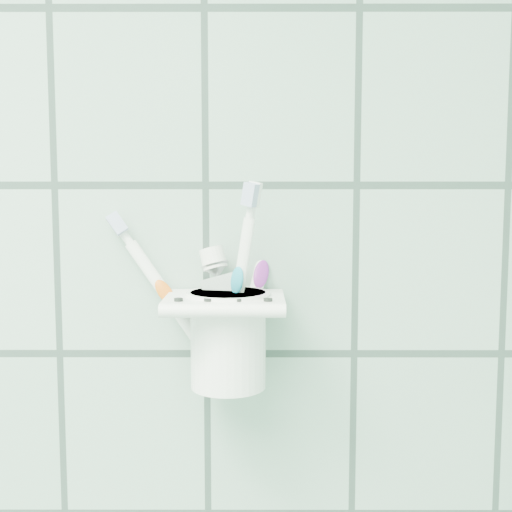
{
  "coord_description": "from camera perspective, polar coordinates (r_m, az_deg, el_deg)",
  "views": [
    {
      "loc": [
        0.67,
        0.54,
        1.42
      ],
      "look_at": [
        0.67,
        1.1,
        1.36
      ],
      "focal_mm": 45.0,
      "sensor_mm": 36.0,
      "label": 1
    }
  ],
  "objects": [
    {
      "name": "toothpaste_tube",
      "position": [
        0.62,
        -1.26,
        -4.1
      ],
      "size": [
        0.06,
        0.04,
        0.14
      ],
      "rotation": [
        -0.16,
        -0.28,
        -0.2
      ],
      "color": "silver",
      "rests_on": "cup"
    },
    {
      "name": "toothbrush_pink",
      "position": [
        0.63,
        -3.2,
        -1.89
      ],
      "size": [
        0.1,
        0.03,
        0.19
      ],
      "rotation": [
        -0.29,
        -0.56,
        0.33
      ],
      "color": "white",
      "rests_on": "cup"
    },
    {
      "name": "toothbrush_orange",
      "position": [
        0.63,
        -2.79,
        -1.89
      ],
      "size": [
        0.04,
        0.04,
        0.2
      ],
      "rotation": [
        0.04,
        0.21,
        -0.57
      ],
      "color": "white",
      "rests_on": "cup"
    },
    {
      "name": "toothbrush_blue",
      "position": [
        0.61,
        -1.96,
        -1.06
      ],
      "size": [
        0.06,
        0.1,
        0.21
      ],
      "rotation": [
        -0.45,
        0.33,
        0.17
      ],
      "color": "white",
      "rests_on": "cup"
    },
    {
      "name": "holder_bracket",
      "position": [
        0.62,
        -2.77,
        -4.26
      ],
      "size": [
        0.11,
        0.1,
        0.04
      ],
      "color": "white",
      "rests_on": "wall_back"
    },
    {
      "name": "cup",
      "position": [
        0.63,
        -2.49,
        -7.07
      ],
      "size": [
        0.08,
        0.08,
        0.09
      ],
      "color": "white",
      "rests_on": "holder_bracket"
    }
  ]
}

